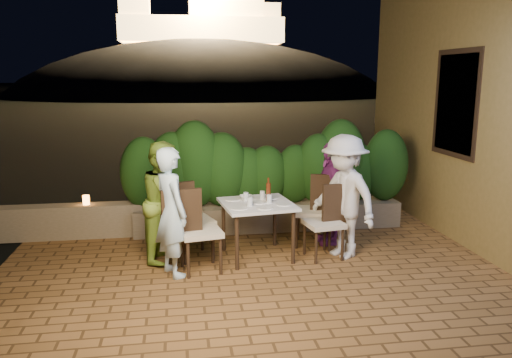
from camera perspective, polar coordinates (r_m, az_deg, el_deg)
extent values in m
plane|color=black|center=(5.89, 3.60, -12.47)|extent=(400.00, 400.00, 0.00)
cube|color=brown|center=(6.36, 2.61, -11.11)|extent=(7.00, 6.00, 0.15)
cube|color=olive|center=(8.68, 25.12, 11.34)|extent=(1.60, 5.00, 5.00)
cube|color=black|center=(7.85, 22.05, 8.00)|extent=(0.08, 1.00, 1.40)
cube|color=black|center=(7.85, 21.99, 8.00)|extent=(0.06, 1.15, 1.55)
cube|color=#79684D|center=(7.98, 1.50, -4.25)|extent=(4.20, 0.55, 0.40)
cube|color=#79684D|center=(8.01, -20.20, -4.55)|extent=(2.20, 0.30, 0.50)
ellipsoid|color=black|center=(65.64, -6.00, 6.00)|extent=(52.00, 40.00, 22.00)
cylinder|color=white|center=(6.31, -1.94, -3.33)|extent=(0.22, 0.22, 0.01)
cylinder|color=white|center=(6.76, -2.65, -2.32)|extent=(0.22, 0.22, 0.01)
cylinder|color=white|center=(6.49, 3.21, -2.90)|extent=(0.20, 0.20, 0.01)
cylinder|color=white|center=(6.84, 1.71, -2.15)|extent=(0.20, 0.20, 0.01)
cylinder|color=white|center=(6.59, 0.37, -2.67)|extent=(0.22, 0.22, 0.01)
cylinder|color=white|center=(6.31, 1.04, -3.33)|extent=(0.20, 0.20, 0.01)
cylinder|color=silver|center=(6.40, -0.71, -2.60)|extent=(0.07, 0.07, 0.12)
cylinder|color=silver|center=(6.67, -1.16, -2.02)|extent=(0.07, 0.07, 0.12)
cylinder|color=silver|center=(6.55, 1.53, -2.28)|extent=(0.07, 0.07, 0.12)
cylinder|color=silver|center=(6.76, 0.73, -1.85)|extent=(0.07, 0.07, 0.12)
imported|color=white|center=(6.80, -1.15, -2.08)|extent=(0.18, 0.18, 0.04)
imported|color=#C1E5F8|center=(6.08, -9.64, -3.74)|extent=(0.59, 0.68, 1.58)
imported|color=#92BB3A|center=(6.61, -10.34, -2.52)|extent=(0.76, 0.89, 1.58)
imported|color=silver|center=(6.70, 10.01, -2.01)|extent=(1.03, 1.23, 1.65)
imported|color=#7F2A78|center=(7.24, 8.48, -1.60)|extent=(0.38, 0.88, 1.48)
cylinder|color=orange|center=(7.89, -18.85, -2.29)|extent=(0.10, 0.10, 0.14)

